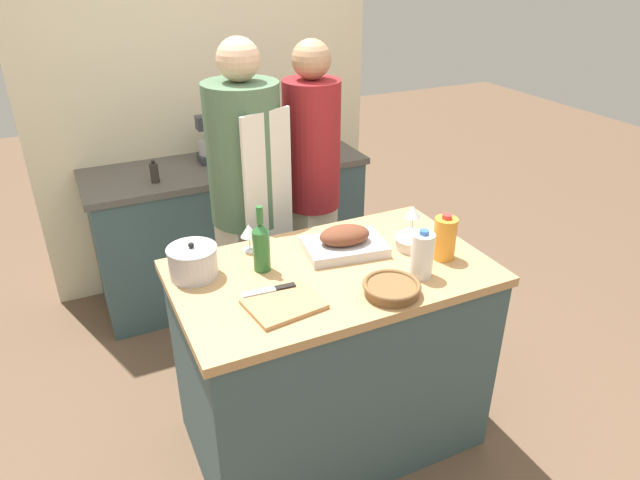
{
  "coord_description": "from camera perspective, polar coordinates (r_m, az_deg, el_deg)",
  "views": [
    {
      "loc": [
        -0.93,
        -1.83,
        2.13
      ],
      "look_at": [
        0.0,
        0.12,
        1.01
      ],
      "focal_mm": 32.0,
      "sensor_mm": 36.0,
      "label": 1
    }
  ],
  "objects": [
    {
      "name": "ground_plane",
      "position": [
        2.96,
        1.04,
        -18.64
      ],
      "size": [
        12.0,
        12.0,
        0.0
      ],
      "primitive_type": "plane",
      "color": "brown"
    },
    {
      "name": "kitchen_island",
      "position": [
        2.64,
        1.12,
        -11.61
      ],
      "size": [
        1.31,
        0.78,
        0.93
      ],
      "color": "#3D565B",
      "rests_on": "ground_plane"
    },
    {
      "name": "back_counter",
      "position": [
        3.84,
        -8.9,
        1.2
      ],
      "size": [
        1.75,
        0.6,
        0.9
      ],
      "color": "#3D565B",
      "rests_on": "ground_plane"
    },
    {
      "name": "back_wall",
      "position": [
        3.88,
        -11.4,
        14.25
      ],
      "size": [
        2.25,
        0.1,
        2.55
      ],
      "color": "beige",
      "rests_on": "ground_plane"
    },
    {
      "name": "roasting_pan",
      "position": [
        2.49,
        2.47,
        -0.2
      ],
      "size": [
        0.38,
        0.28,
        0.12
      ],
      "color": "#BCBCC1",
      "rests_on": "kitchen_island"
    },
    {
      "name": "wicker_basket",
      "position": [
        2.21,
        7.17,
        -4.78
      ],
      "size": [
        0.23,
        0.23,
        0.05
      ],
      "color": "brown",
      "rests_on": "kitchen_island"
    },
    {
      "name": "cutting_board",
      "position": [
        2.14,
        -3.62,
        -6.41
      ],
      "size": [
        0.29,
        0.25,
        0.02
      ],
      "color": "#AD7F51",
      "rests_on": "kitchen_island"
    },
    {
      "name": "stock_pot",
      "position": [
        2.35,
        -12.58,
        -2.15
      ],
      "size": [
        0.2,
        0.2,
        0.15
      ],
      "color": "#B7B7BC",
      "rests_on": "kitchen_island"
    },
    {
      "name": "mixing_bowl",
      "position": [
        2.55,
        9.28,
        -0.13
      ],
      "size": [
        0.17,
        0.17,
        0.06
      ],
      "color": "beige",
      "rests_on": "kitchen_island"
    },
    {
      "name": "juice_jug",
      "position": [
        2.47,
        12.35,
        0.2
      ],
      "size": [
        0.1,
        0.1,
        0.2
      ],
      "color": "orange",
      "rests_on": "kitchen_island"
    },
    {
      "name": "milk_jug",
      "position": [
        2.32,
        10.17,
        -1.47
      ],
      "size": [
        0.09,
        0.09,
        0.21
      ],
      "color": "white",
      "rests_on": "kitchen_island"
    },
    {
      "name": "wine_bottle_green",
      "position": [
        2.33,
        -5.9,
        -0.55
      ],
      "size": [
        0.07,
        0.07,
        0.29
      ],
      "color": "#28662D",
      "rests_on": "kitchen_island"
    },
    {
      "name": "wine_glass_left",
      "position": [
        2.49,
        -7.13,
        0.84
      ],
      "size": [
        0.07,
        0.07,
        0.13
      ],
      "color": "silver",
      "rests_on": "kitchen_island"
    },
    {
      "name": "wine_glass_right",
      "position": [
        2.68,
        9.3,
        2.7
      ],
      "size": [
        0.07,
        0.07,
        0.13
      ],
      "color": "silver",
      "rests_on": "kitchen_island"
    },
    {
      "name": "knife_chef",
      "position": [
        2.21,
        -4.93,
        -4.95
      ],
      "size": [
        0.21,
        0.04,
        0.01
      ],
      "color": "#B7B7BC",
      "rests_on": "cutting_board"
    },
    {
      "name": "stand_mixer",
      "position": [
        3.68,
        -10.72,
        9.55
      ],
      "size": [
        0.18,
        0.14,
        0.3
      ],
      "color": "#333842",
      "rests_on": "back_counter"
    },
    {
      "name": "condiment_bottle_tall",
      "position": [
        3.88,
        -0.67,
        10.35
      ],
      "size": [
        0.07,
        0.07,
        0.18
      ],
      "color": "maroon",
      "rests_on": "back_counter"
    },
    {
      "name": "condiment_bottle_short",
      "position": [
        3.58,
        -7.45,
        8.74
      ],
      "size": [
        0.06,
        0.06,
        0.19
      ],
      "color": "#234C28",
      "rests_on": "back_counter"
    },
    {
      "name": "condiment_bottle_extra",
      "position": [
        3.44,
        -16.23,
        6.48
      ],
      "size": [
        0.05,
        0.05,
        0.13
      ],
      "color": "#332D28",
      "rests_on": "back_counter"
    },
    {
      "name": "person_cook_aproned",
      "position": [
        2.96,
        -7.26,
        4.3
      ],
      "size": [
        0.38,
        0.41,
        1.76
      ],
      "rotation": [
        0.0,
        0.0,
        0.34
      ],
      "color": "beige",
      "rests_on": "ground_plane"
    },
    {
      "name": "person_cook_guest",
      "position": [
        3.16,
        -0.8,
        5.83
      ],
      "size": [
        0.31,
        0.31,
        1.72
      ],
      "rotation": [
        0.0,
        0.0,
        0.38
      ],
      "color": "beige",
      "rests_on": "ground_plane"
    }
  ]
}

